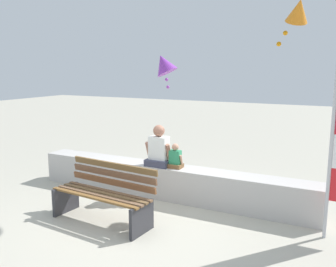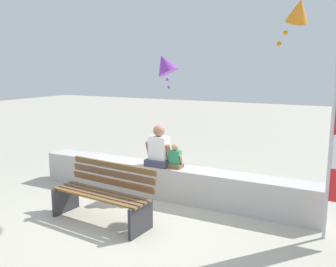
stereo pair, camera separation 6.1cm
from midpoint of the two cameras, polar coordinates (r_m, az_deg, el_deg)
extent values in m
plane|color=#AEA999|center=(5.90, -5.48, -13.28)|extent=(40.00, 40.00, 0.00)
cube|color=#B8B3AF|center=(6.72, -0.28, -7.54)|extent=(5.38, 0.48, 0.59)
cube|color=brown|center=(5.60, -11.99, -9.80)|extent=(1.66, 0.22, 0.03)
cube|color=brown|center=(5.68, -11.20, -9.50)|extent=(1.66, 0.22, 0.03)
cube|color=brown|center=(5.75, -10.42, -9.20)|extent=(1.66, 0.22, 0.03)
cube|color=brown|center=(5.83, -9.67, -8.90)|extent=(1.66, 0.22, 0.03)
cube|color=brown|center=(5.87, -9.01, -7.52)|extent=(1.66, 0.19, 0.10)
cube|color=brown|center=(5.85, -8.90, -6.25)|extent=(1.66, 0.19, 0.10)
cube|color=brown|center=(5.83, -8.79, -4.98)|extent=(1.66, 0.19, 0.10)
cube|color=#2D2D33|center=(6.31, -15.97, -9.83)|extent=(0.10, 0.53, 0.45)
cube|color=#2D2D33|center=(5.34, -4.46, -13.23)|extent=(0.10, 0.53, 0.45)
cube|color=#3B3E54|center=(6.66, -1.67, -4.53)|extent=(0.44, 0.36, 0.12)
cube|color=white|center=(6.59, -1.68, -2.26)|extent=(0.34, 0.22, 0.42)
cylinder|color=#A26B55|center=(6.69, -3.34, -2.53)|extent=(0.07, 0.17, 0.31)
cylinder|color=#A26B55|center=(6.49, -0.14, -2.90)|extent=(0.07, 0.17, 0.31)
sphere|color=#A26B55|center=(6.53, -1.70, 0.44)|extent=(0.21, 0.21, 0.21)
cube|color=brown|center=(6.52, 0.86, -5.07)|extent=(0.26, 0.21, 0.07)
cube|color=#2E8D5C|center=(6.48, 0.86, -3.72)|extent=(0.20, 0.13, 0.25)
cylinder|color=tan|center=(6.53, -0.16, -3.87)|extent=(0.04, 0.10, 0.18)
cylinder|color=tan|center=(6.43, 1.81, -4.11)|extent=(0.04, 0.10, 0.18)
sphere|color=tan|center=(6.44, 0.87, -2.12)|extent=(0.12, 0.12, 0.12)
cylinder|color=#B7B7BC|center=(5.32, 23.99, -0.57)|extent=(0.05, 0.05, 2.86)
cone|color=orange|center=(6.73, 19.49, 17.67)|extent=(0.56, 0.61, 0.50)
sphere|color=orange|center=(6.68, 18.56, 16.23)|extent=(0.08, 0.08, 0.08)
sphere|color=orange|center=(6.63, 17.63, 14.76)|extent=(0.08, 0.08, 0.08)
sphere|color=orange|center=(6.58, 16.70, 13.27)|extent=(0.08, 0.08, 0.08)
cone|color=purple|center=(8.47, -0.84, 10.84)|extent=(0.71, 0.60, 0.60)
sphere|color=purple|center=(8.57, -0.63, 9.63)|extent=(0.08, 0.08, 0.08)
sphere|color=purple|center=(8.67, -0.42, 8.45)|extent=(0.08, 0.08, 0.08)
sphere|color=purple|center=(8.77, -0.21, 7.29)|extent=(0.08, 0.08, 0.08)
camera|label=1|loc=(0.03, -90.27, -0.05)|focal=38.93mm
camera|label=2|loc=(0.03, 89.73, 0.05)|focal=38.93mm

